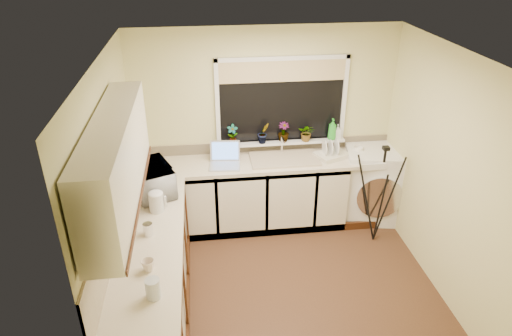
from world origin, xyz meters
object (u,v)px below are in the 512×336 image
Objects in this scene: laptop at (225,159)px; steel_jar at (148,229)px; glass_jug at (153,289)px; plant_a at (233,135)px; tripod at (379,195)px; plant_c at (284,132)px; cup_back at (359,150)px; washing_machine at (370,183)px; dish_rack at (331,155)px; soap_bottle_green at (332,129)px; cup_left at (148,265)px; kettle at (156,202)px; microwave at (152,180)px; soap_bottle_clear at (338,131)px; plant_b at (263,133)px; plant_d at (307,133)px.

steel_jar is (-0.79, -1.35, -0.01)m from laptop.
plant_a is at bearing 71.61° from glass_jug.
tripod is at bearing -9.81° from laptop.
plant_c is 1.95× the size of cup_back.
washing_machine is at bearing 27.82° from steel_jar.
cup_back is at bearing -174.24° from washing_machine.
steel_jar reaches higher than dish_rack.
washing_machine is 3.81× the size of plant_a.
glass_jug is 3.16m from soap_bottle_green.
laptop is (-1.87, -0.06, 0.49)m from washing_machine.
plant_c is 2.59m from cup_left.
microwave is (-0.06, 0.37, 0.06)m from kettle.
soap_bottle_clear is 0.35m from cup_back.
laptop is at bearing 72.48° from glass_jug.
cup_left is at bearing -90.67° from kettle.
plant_b is (1.23, 1.16, 0.18)m from kettle.
tripod is 1.00m from soap_bottle_green.
kettle is 0.71× the size of soap_bottle_green.
kettle reaches higher than glass_jug.
washing_machine is at bearing 7.62° from laptop.
steel_jar is (-0.11, 0.82, -0.02)m from glass_jug.
soap_bottle_clear is at bearing 1.39° from plant_b.
plant_c is at bearing 177.72° from soap_bottle_green.
kettle is at bearing 89.33° from cup_left.
laptop is at bearing -170.36° from soap_bottle_green.
steel_jar is 0.49× the size of plant_a.
plant_d reaches higher than microwave.
steel_jar is 2.42m from plant_d.
cup_left is (0.05, -1.28, -0.11)m from microwave.
soap_bottle_green is at bearing 36.25° from steel_jar.
plant_c is 1.11× the size of plant_d.
steel_jar is (-0.05, -0.41, -0.04)m from kettle.
washing_machine is 0.82m from soap_bottle_clear.
soap_bottle_green is at bearing 0.23° from plant_b.
plant_d is (0.54, -0.01, -0.02)m from plant_b.
plant_b is 2.08× the size of cup_back.
glass_jug reaches higher than cup_left.
laptop is 1.08m from plant_d.
microwave is at bearing 94.15° from glass_jug.
tripod is 1.57m from plant_b.
plant_d is at bearing -176.02° from soap_bottle_clear.
microwave is (-2.57, -0.07, 0.43)m from tripod.
cup_back is (0.23, -0.18, -0.19)m from soap_bottle_clear.
plant_a reaches higher than kettle.
steel_jar is 0.66× the size of soap_bottle_clear.
soap_bottle_green is (1.24, -0.01, 0.01)m from plant_a.
plant_a reaches higher than steel_jar.
glass_jug reaches higher than washing_machine.
plant_b reaches higher than cup_back.
plant_a is (0.91, 1.58, 0.21)m from steel_jar.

